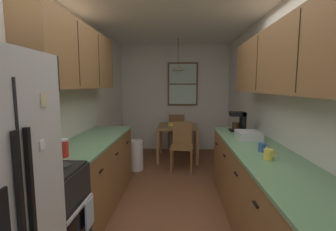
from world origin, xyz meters
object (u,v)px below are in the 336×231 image
(mug_spare, at_px, (262,147))
(dish_rack, at_px, (248,135))
(coffee_maker, at_px, (239,121))
(dining_chair_far, at_px, (177,130))
(mug_by_coffeemaker, at_px, (269,154))
(table_serving_bowl, at_px, (173,124))
(dining_chair_near, at_px, (182,143))
(stove_range, at_px, (39,225))
(dining_table, at_px, (178,131))
(storage_canister, at_px, (62,148))
(trash_bin, at_px, (136,155))
(microwave_over_range, at_px, (13,72))

(mug_spare, bearing_deg, dish_rack, 87.56)
(dish_rack, bearing_deg, coffee_maker, 88.77)
(dining_chair_far, relative_size, mug_by_coffeemaker, 7.23)
(mug_spare, distance_m, table_serving_bowl, 2.82)
(table_serving_bowl, bearing_deg, mug_spare, -69.09)
(dining_chair_near, bearing_deg, mug_spare, -67.48)
(stove_range, distance_m, mug_spare, 2.15)
(dining_chair_far, height_order, dish_rack, dish_rack)
(dining_table, bearing_deg, mug_by_coffeemaker, -73.34)
(dining_chair_near, distance_m, storage_canister, 2.57)
(dining_chair_far, distance_m, dish_rack, 2.87)
(mug_spare, xyz_separation_m, dish_rack, (0.03, 0.59, 0.00))
(dining_chair_near, distance_m, table_serving_bowl, 0.75)
(trash_bin, bearing_deg, microwave_over_range, -98.87)
(mug_spare, distance_m, dish_rack, 0.59)
(dining_table, bearing_deg, storage_canister, -110.54)
(dining_table, bearing_deg, dining_chair_near, -82.52)
(coffee_maker, distance_m, mug_by_coffeemaker, 1.41)
(coffee_maker, bearing_deg, dining_chair_far, 114.14)
(dining_table, relative_size, dining_chair_near, 1.00)
(microwave_over_range, height_order, dining_chair_far, microwave_over_range)
(mug_by_coffeemaker, bearing_deg, storage_canister, -179.75)
(trash_bin, distance_m, dish_rack, 2.24)
(microwave_over_range, bearing_deg, trash_bin, 81.13)
(trash_bin, relative_size, mug_by_coffeemaker, 4.54)
(dining_chair_far, xyz_separation_m, mug_spare, (0.92, -3.26, 0.44))
(dining_table, relative_size, table_serving_bowl, 4.37)
(dining_chair_near, bearing_deg, microwave_over_range, -115.46)
(stove_range, distance_m, coffee_maker, 2.80)
(trash_bin, height_order, coffee_maker, coffee_maker)
(dining_table, relative_size, dish_rack, 2.64)
(dining_chair_near, distance_m, mug_by_coffeemaker, 2.40)
(dining_table, relative_size, coffee_maker, 3.08)
(mug_spare, height_order, dish_rack, dish_rack)
(coffee_maker, bearing_deg, trash_bin, 156.15)
(dining_table, xyz_separation_m, mug_spare, (0.89, -2.60, 0.33))
(microwave_over_range, height_order, storage_canister, microwave_over_range)
(coffee_maker, xyz_separation_m, dish_rack, (-0.01, -0.54, -0.10))
(microwave_over_range, height_order, trash_bin, microwave_over_range)
(storage_canister, bearing_deg, trash_bin, 82.12)
(dining_chair_far, distance_m, mug_spare, 3.42)
(dining_chair_near, xyz_separation_m, table_serving_bowl, (-0.20, 0.68, 0.26))
(microwave_over_range, distance_m, mug_by_coffeemaker, 2.22)
(storage_canister, relative_size, dish_rack, 0.51)
(mug_by_coffeemaker, bearing_deg, stove_range, -166.76)
(microwave_over_range, relative_size, coffee_maker, 2.16)
(dining_table, distance_m, dining_chair_far, 0.67)
(storage_canister, relative_size, mug_spare, 1.54)
(dining_table, distance_m, table_serving_bowl, 0.18)
(microwave_over_range, height_order, dining_chair_near, microwave_over_range)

